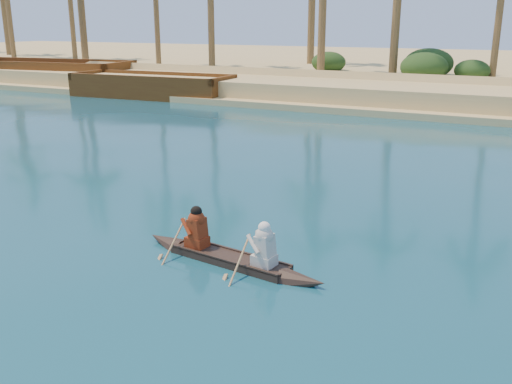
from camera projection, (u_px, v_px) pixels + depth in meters
The scene contains 5 objects.
sandy_embankment at pixel (413, 70), 52.02m from camera, with size 150.00×51.00×1.50m.
shrub_cluster at pixel (366, 76), 38.68m from camera, with size 100.00×6.00×2.40m, color #264017, non-canonical shape.
canoe at pixel (229, 252), 11.67m from camera, with size 4.47×1.19×1.22m.
barge_left at pixel (48, 75), 44.51m from camera, with size 13.87×6.25×2.23m.
barge_mid at pixel (152, 87), 37.30m from camera, with size 10.88×4.23×1.78m.
Camera 1 is at (11.09, -6.94, 4.76)m, focal length 40.00 mm.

